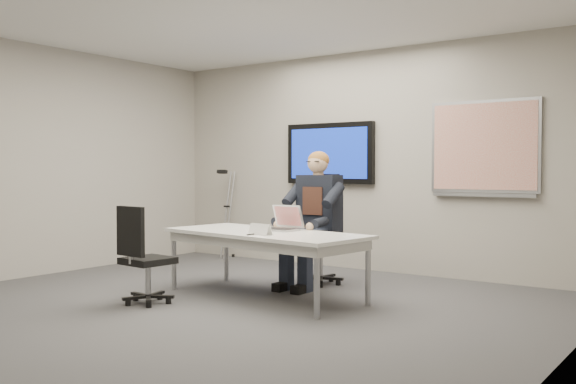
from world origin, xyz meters
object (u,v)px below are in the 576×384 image
Objects in this scene: office_chair_far at (322,256)px; laptop at (283,224)px; office_chair_near at (144,273)px; seated_person at (310,232)px; conference_table at (265,239)px.

office_chair_far is 2.66× the size of laptop.
office_chair_near is 2.53× the size of laptop.
laptop is (0.78, 1.18, 0.43)m from office_chair_near.
office_chair_far is 1.05× the size of office_chair_near.
seated_person is at bearing -110.38° from office_chair_near.
office_chair_near is at bearing -120.73° from laptop.
laptop is (0.00, -0.75, 0.42)m from office_chair_far.
office_chair_far is 0.39m from seated_person.
conference_table is at bearing -107.57° from office_chair_far.
seated_person is 0.50m from laptop.
office_chair_far reaches higher than laptop.
office_chair_near is (-0.72, -0.95, -0.29)m from conference_table.
office_chair_near reaches higher than conference_table.
laptop reaches higher than conference_table.
conference_table is at bearing -100.29° from laptop.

